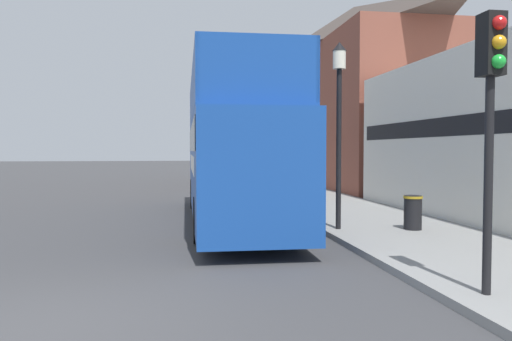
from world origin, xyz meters
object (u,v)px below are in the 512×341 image
Objects in this scene: parked_car_ahead_of_bus at (232,181)px; lamp_post_second at (281,121)px; tour_bus at (232,157)px; traffic_signal at (491,89)px; lamp_post_third at (251,130)px; litter_bin at (413,211)px; lamp_post_nearest at (339,101)px.

lamp_post_second is at bearing -67.17° from parked_car_ahead_of_bus.
tour_bus is at bearing -117.97° from lamp_post_second.
traffic_signal is at bearing -85.39° from parked_car_ahead_of_bus.
tour_bus is 2.48× the size of parked_car_ahead_of_bus.
tour_bus is 12.46m from lamp_post_third.
traffic_signal is 13.33m from lamp_post_second.
litter_bin is (1.62, 5.46, -2.36)m from traffic_signal.
tour_bus is 5.49m from lamp_post_second.
lamp_post_second is (2.49, 4.70, 1.38)m from tour_bus.
lamp_post_nearest is at bearing -83.39° from parked_car_ahead_of_bus.
traffic_signal is at bearing -72.36° from tour_bus.
litter_bin is at bearing -77.72° from lamp_post_second.
traffic_signal is 20.79m from lamp_post_third.
litter_bin is (3.31, -11.46, -0.10)m from parked_car_ahead_of_bus.
parked_car_ahead_of_bus is at bearing 97.68° from lamp_post_nearest.
lamp_post_second is at bearing 90.39° from traffic_signal.
parked_car_ahead_of_bus is at bearing -111.20° from lamp_post_third.
lamp_post_second reaches higher than lamp_post_third.
litter_bin is at bearing -74.99° from parked_car_ahead_of_bus.
tour_bus is at bearing -101.16° from lamp_post_third.
lamp_post_nearest is 3.34m from litter_bin.
traffic_signal is 6.17m from litter_bin.
tour_bus reaches higher than litter_bin.
litter_bin is (1.81, -0.40, -2.78)m from lamp_post_nearest.
lamp_post_second is 1.02× the size of lamp_post_third.
lamp_post_third is at bearing 79.81° from tour_bus.
parked_car_ahead_of_bus is at bearing 106.09° from litter_bin.
parked_car_ahead_of_bus is 17.15m from traffic_signal.
tour_bus is at bearing 106.67° from traffic_signal.
lamp_post_third is (-0.19, 20.78, 0.29)m from traffic_signal.
traffic_signal is 4.50× the size of litter_bin.
lamp_post_nearest reaches higher than parked_car_ahead_of_bus.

